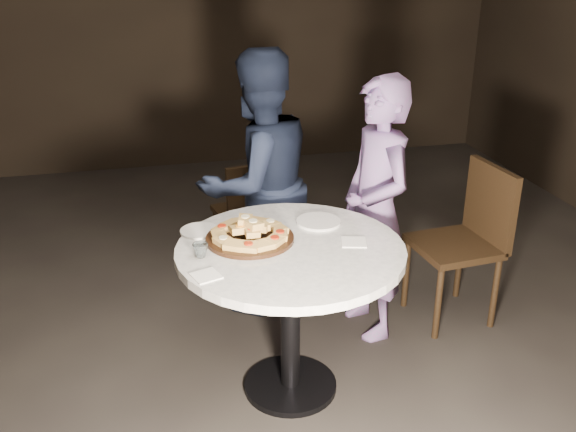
{
  "coord_description": "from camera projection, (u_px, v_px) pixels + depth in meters",
  "views": [
    {
      "loc": [
        -0.49,
        -2.68,
        2.06
      ],
      "look_at": [
        0.13,
        -0.09,
        0.91
      ],
      "focal_mm": 40.0,
      "sensor_mm": 36.0,
      "label": 1
    }
  ],
  "objects": [
    {
      "name": "chair_right",
      "position": [
        469.0,
        233.0,
        3.65
      ],
      "size": [
        0.49,
        0.47,
        0.92
      ],
      "rotation": [
        0.0,
        0.0,
        -1.48
      ],
      "color": "black",
      "rests_on": "ground"
    },
    {
      "name": "chair_far",
      "position": [
        249.0,
        208.0,
        4.2
      ],
      "size": [
        0.43,
        0.44,
        0.78
      ],
      "rotation": [
        0.0,
        0.0,
        3.34
      ],
      "color": "black",
      "rests_on": "ground"
    },
    {
      "name": "napkin_far",
      "position": [
        354.0,
        242.0,
        2.94
      ],
      "size": [
        0.14,
        0.14,
        0.01
      ],
      "primitive_type": "cube",
      "rotation": [
        0.0,
        0.0,
        -0.27
      ],
      "color": "white",
      "rests_on": "table"
    },
    {
      "name": "diner_teal",
      "position": [
        376.0,
        210.0,
        3.44
      ],
      "size": [
        0.41,
        0.57,
        1.45
      ],
      "primitive_type": "imported",
      "rotation": [
        0.0,
        0.0,
        -1.44
      ],
      "color": "slate",
      "rests_on": "ground"
    },
    {
      "name": "serving_board",
      "position": [
        250.0,
        238.0,
        2.96
      ],
      "size": [
        0.43,
        0.43,
        0.02
      ],
      "primitive_type": "cylinder",
      "rotation": [
        0.0,
        0.0,
        0.05
      ],
      "color": "black",
      "rests_on": "table"
    },
    {
      "name": "table",
      "position": [
        291.0,
        275.0,
        2.96
      ],
      "size": [
        1.23,
        1.23,
        0.78
      ],
      "rotation": [
        0.0,
        0.0,
        -0.19
      ],
      "color": "black",
      "rests_on": "ground"
    },
    {
      "name": "floor",
      "position": [
        260.0,
        374.0,
        3.31
      ],
      "size": [
        7.0,
        7.0,
        0.0
      ],
      "primitive_type": "plane",
      "color": "black",
      "rests_on": "ground"
    },
    {
      "name": "water_glass",
      "position": [
        200.0,
        250.0,
        2.79
      ],
      "size": [
        0.08,
        0.08,
        0.06
      ],
      "primitive_type": "imported",
      "rotation": [
        0.0,
        0.0,
        -0.12
      ],
      "color": "silver",
      "rests_on": "table"
    },
    {
      "name": "napkin_near",
      "position": [
        206.0,
        276.0,
        2.64
      ],
      "size": [
        0.14,
        0.14,
        0.01
      ],
      "primitive_type": "cube",
      "rotation": [
        0.0,
        0.0,
        0.33
      ],
      "color": "white",
      "rests_on": "table"
    },
    {
      "name": "diner_navy",
      "position": [
        258.0,
        184.0,
        3.67
      ],
      "size": [
        0.92,
        0.83,
        1.54
      ],
      "primitive_type": "imported",
      "rotation": [
        0.0,
        0.0,
        3.53
      ],
      "color": "black",
      "rests_on": "ground"
    },
    {
      "name": "focaccia_pile",
      "position": [
        250.0,
        231.0,
        2.94
      ],
      "size": [
        0.36,
        0.36,
        0.1
      ],
      "rotation": [
        0.0,
        0.0,
        -0.34
      ],
      "color": "tan",
      "rests_on": "serving_board"
    },
    {
      "name": "plate_left",
      "position": [
        200.0,
        231.0,
        3.04
      ],
      "size": [
        0.21,
        0.21,
        0.01
      ],
      "primitive_type": "cylinder",
      "rotation": [
        0.0,
        0.0,
        0.14
      ],
      "color": "white",
      "rests_on": "table"
    },
    {
      "name": "plate_right",
      "position": [
        318.0,
        222.0,
        3.14
      ],
      "size": [
        0.26,
        0.26,
        0.01
      ],
      "primitive_type": "cylinder",
      "rotation": [
        0.0,
        0.0,
        0.22
      ],
      "color": "white",
      "rests_on": "table"
    }
  ]
}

